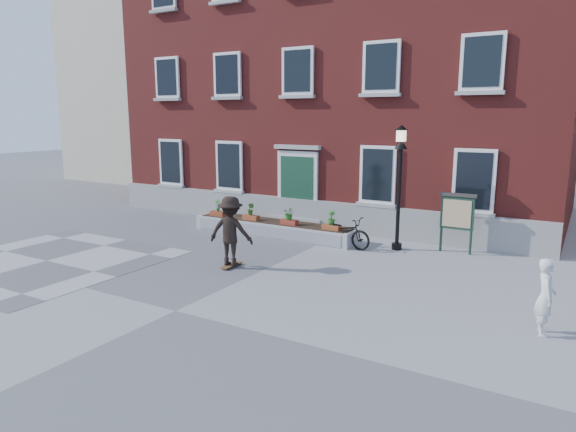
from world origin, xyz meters
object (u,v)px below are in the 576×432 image
Objects in this scene: lamp_post at (400,170)px; skateboarder at (231,231)px; bicycle at (344,232)px; bystander at (545,297)px; notice_board at (457,213)px.

skateboarder is at bearing -128.22° from lamp_post.
lamp_post is (1.58, 0.62, 2.03)m from bicycle.
notice_board is at bearing 16.22° from bystander.
skateboarder reaches higher than notice_board.
bystander is 8.00m from skateboarder.
notice_board is (-2.91, 5.34, 0.50)m from bystander.
bicycle is at bearing -160.38° from notice_board.
bicycle is at bearing 43.66° from bystander.
lamp_post is at bearing -162.20° from notice_board.
lamp_post is at bearing 31.48° from bystander.
notice_board is 7.00m from skateboarder.
lamp_post is 2.10× the size of notice_board.
skateboarder reaches higher than bicycle.
bystander is 6.88m from lamp_post.
notice_board reaches higher than bystander.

